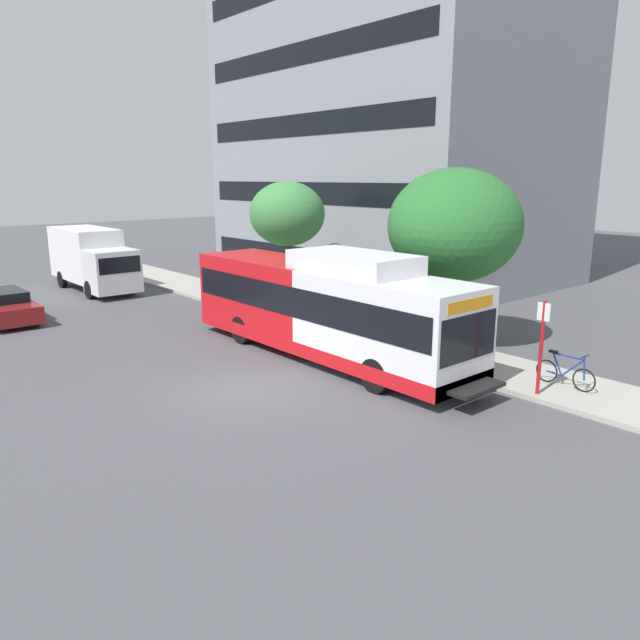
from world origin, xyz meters
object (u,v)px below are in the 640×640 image
(bus_stop_sign_pole, at_px, (542,341))
(parked_car_far_lane, at_px, (5,306))
(street_tree_near_stop, at_px, (454,226))
(box_truck_background, at_px, (92,258))
(bicycle_parked, at_px, (565,372))
(street_tree_mid_block, at_px, (287,214))
(transit_bus, at_px, (324,308))

(bus_stop_sign_pole, bearing_deg, parked_car_far_lane, 114.14)
(street_tree_near_stop, relative_size, box_truck_background, 0.87)
(box_truck_background, bearing_deg, bicycle_parked, -80.03)
(bicycle_parked, distance_m, street_tree_near_stop, 6.37)
(street_tree_mid_block, height_order, parked_car_far_lane, street_tree_mid_block)
(transit_bus, bearing_deg, street_tree_mid_block, 60.43)
(transit_bus, xyz_separation_m, street_tree_near_stop, (4.22, -1.92, 2.58))
(street_tree_mid_block, bearing_deg, street_tree_near_stop, -89.90)
(bus_stop_sign_pole, xyz_separation_m, street_tree_near_stop, (2.37, 4.82, 2.64))
(parked_car_far_lane, bearing_deg, box_truck_background, 40.94)
(bicycle_parked, bearing_deg, parked_car_far_lane, 116.61)
(bus_stop_sign_pole, bearing_deg, box_truck_background, 97.46)
(bicycle_parked, relative_size, box_truck_background, 0.25)
(street_tree_mid_block, bearing_deg, transit_bus, -119.57)
(street_tree_near_stop, height_order, parked_car_far_lane, street_tree_near_stop)
(transit_bus, distance_m, street_tree_mid_block, 8.90)
(street_tree_mid_block, xyz_separation_m, parked_car_far_lane, (-10.98, 5.09, -3.59))
(transit_bus, bearing_deg, parked_car_far_lane, 118.45)
(bicycle_parked, xyz_separation_m, street_tree_near_stop, (1.26, 5.01, 3.72))
(parked_car_far_lane, distance_m, box_truck_background, 7.34)
(street_tree_near_stop, bearing_deg, street_tree_mid_block, 90.10)
(street_tree_near_stop, xyz_separation_m, parked_car_far_lane, (-11.00, 14.42, -3.62))
(bicycle_parked, relative_size, street_tree_near_stop, 0.29)
(bus_stop_sign_pole, bearing_deg, street_tree_mid_block, 80.54)
(bicycle_parked, xyz_separation_m, box_truck_background, (-4.25, 24.19, 1.18))
(bus_stop_sign_pole, xyz_separation_m, bicycle_parked, (1.11, -0.19, -1.09))
(bus_stop_sign_pole, height_order, box_truck_background, box_truck_background)
(bicycle_parked, relative_size, parked_car_far_lane, 0.39)
(parked_car_far_lane, bearing_deg, street_tree_mid_block, -24.88)
(street_tree_near_stop, bearing_deg, parked_car_far_lane, 127.32)
(transit_bus, xyz_separation_m, parked_car_far_lane, (-6.78, 12.51, -1.04))
(street_tree_mid_block, relative_size, box_truck_background, 0.80)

